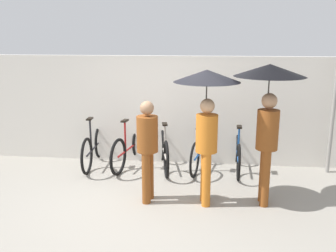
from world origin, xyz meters
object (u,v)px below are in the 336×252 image
Objects in this scene: parked_bicycle_3 at (201,151)px; pedestrian_leading at (147,144)px; parked_bicycle_1 at (129,147)px; parked_bicycle_0 at (94,147)px; pedestrian_trailing at (269,94)px; parked_bicycle_2 at (164,150)px; parked_bicycle_4 at (238,152)px; pedestrian_center at (207,100)px.

pedestrian_leading is (-0.77, -1.55, 0.56)m from parked_bicycle_3.
parked_bicycle_1 is 1.11× the size of pedestrian_leading.
pedestrian_trailing is (3.08, -1.30, 1.30)m from parked_bicycle_0.
parked_bicycle_1 is 0.70m from parked_bicycle_2.
parked_bicycle_1 is at bearing 90.74° from parked_bicycle_4.
pedestrian_center is at bearing -125.23° from parked_bicycle_0.
pedestrian_center is (0.10, -1.46, 1.23)m from parked_bicycle_3.
pedestrian_trailing is (1.69, -1.29, 1.30)m from parked_bicycle_2.
parked_bicycle_0 is 2.87m from pedestrian_center.
parked_bicycle_3 is at bearing 88.95° from parked_bicycle_4.
parked_bicycle_1 is 2.09m from parked_bicycle_4.
pedestrian_trailing is at bearing -165.32° from parked_bicycle_4.
pedestrian_center is (0.87, 0.09, 0.67)m from pedestrian_leading.
parked_bicycle_4 reaches higher than parked_bicycle_1.
parked_bicycle_2 is at bearing 107.37° from parked_bicycle_3.
parked_bicycle_2 is 1.40m from parked_bicycle_4.
pedestrian_leading reaches higher than parked_bicycle_2.
parked_bicycle_4 is at bearing 53.01° from pedestrian_leading.
parked_bicycle_0 is 1.39m from parked_bicycle_2.
pedestrian_trailing is (2.39, -1.37, 1.30)m from parked_bicycle_1.
parked_bicycle_0 is 2.07m from pedestrian_leading.
pedestrian_trailing is (0.99, -1.36, 1.31)m from parked_bicycle_3.
parked_bicycle_3 is at bearing -80.67° from parked_bicycle_1.
parked_bicycle_4 is (1.39, 0.04, -0.01)m from parked_bicycle_2.
pedestrian_trailing reaches higher than parked_bicycle_1.
pedestrian_leading is at bearing 164.83° from parked_bicycle_3.
parked_bicycle_0 is at bearing 138.56° from pedestrian_leading.
parked_bicycle_0 is at bearing 139.59° from pedestrian_center.
parked_bicycle_4 reaches higher than parked_bicycle_0.
parked_bicycle_1 is at bearing 150.01° from pedestrian_trailing.
parked_bicycle_0 is 1.00× the size of parked_bicycle_2.
parked_bicycle_2 is at bearing 112.25° from pedestrian_center.
pedestrian_center is (2.19, -1.40, 1.22)m from parked_bicycle_0.
parked_bicycle_3 reaches higher than parked_bicycle_4.
parked_bicycle_2 is (1.39, -0.02, -0.00)m from parked_bicycle_0.
parked_bicycle_1 is at bearing -87.22° from parked_bicycle_0.
pedestrian_leading reaches higher than parked_bicycle_3.
parked_bicycle_2 is at bearing 93.61° from parked_bicycle_4.
parked_bicycle_3 is 0.98× the size of parked_bicycle_4.
parked_bicycle_4 is at bearing 102.57° from pedestrian_trailing.
parked_bicycle_0 is at bearing 102.73° from parked_bicycle_3.
pedestrian_leading is at bearing -141.07° from parked_bicycle_0.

